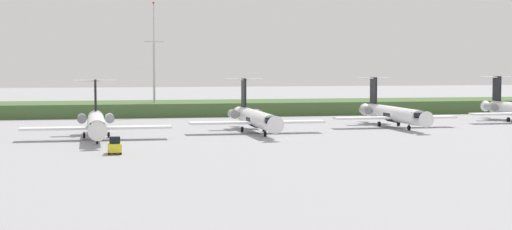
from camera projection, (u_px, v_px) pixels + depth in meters
name	position (u px, v px, depth m)	size (l,w,h in m)	color
ground_plane	(238.00, 125.00, 156.64)	(500.00, 500.00, 0.00)	#939399
grass_berm	(212.00, 108.00, 189.53)	(320.00, 20.00, 2.97)	#426033
regional_jet_second	(96.00, 123.00, 128.21)	(22.81, 31.00, 9.00)	white
regional_jet_third	(255.00, 118.00, 140.06)	(22.81, 31.00, 9.00)	white
regional_jet_fourth	(392.00, 113.00, 152.24)	(22.81, 31.00, 9.00)	white
antenna_mast	(154.00, 69.00, 183.04)	(4.40, 0.50, 25.19)	#B2B2B7
baggage_tug	(115.00, 146.00, 107.27)	(1.72, 3.20, 2.30)	yellow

